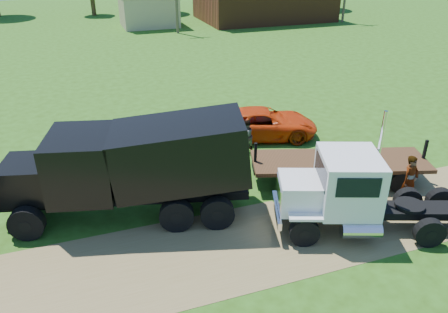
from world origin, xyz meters
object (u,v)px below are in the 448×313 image
object	(u,v)px
flatbed_trailer	(339,165)
spectator_a	(410,180)
orange_pickup	(264,123)
black_dump_truck	(136,164)
white_semi_tractor	(349,193)

from	to	relation	value
flatbed_trailer	spectator_a	bearing A→B (deg)	-38.41
spectator_a	flatbed_trailer	bearing A→B (deg)	114.55
orange_pickup	spectator_a	world-z (taller)	spectator_a
flatbed_trailer	black_dump_truck	bearing A→B (deg)	-165.39
orange_pickup	spectator_a	size ratio (longest dim) A/B	2.71
orange_pickup	spectator_a	xyz separation A→B (m)	(2.59, -7.40, 0.24)
white_semi_tractor	flatbed_trailer	bearing A→B (deg)	81.50
black_dump_truck	flatbed_trailer	xyz separation A→B (m)	(8.06, -0.36, -1.26)
flatbed_trailer	spectator_a	world-z (taller)	spectator_a
black_dump_truck	orange_pickup	size ratio (longest dim) A/B	1.65
flatbed_trailer	spectator_a	size ratio (longest dim) A/B	3.78
orange_pickup	flatbed_trailer	size ratio (longest dim) A/B	0.72
white_semi_tractor	flatbed_trailer	world-z (taller)	white_semi_tractor
black_dump_truck	spectator_a	world-z (taller)	black_dump_truck
orange_pickup	flatbed_trailer	distance (m)	5.24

